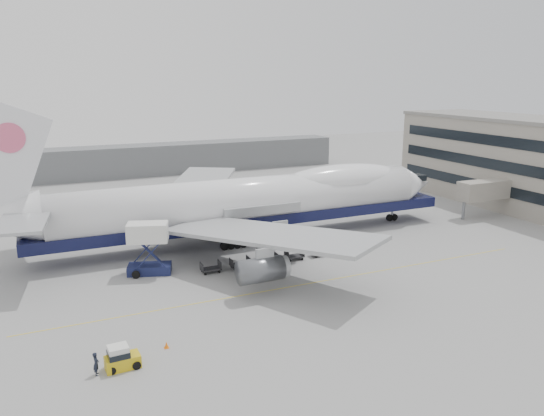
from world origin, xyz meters
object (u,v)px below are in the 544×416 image
catering_truck (148,245)px  baggage_tug (121,358)px  airliner (250,201)px  ground_worker (96,364)px

catering_truck → baggage_tug: 21.16m
airliner → ground_worker: (-24.08, -27.68, -4.68)m
catering_truck → ground_worker: 21.98m
ground_worker → baggage_tug: bearing=-76.9°
catering_truck → baggage_tug: size_ratio=2.23×
airliner → baggage_tug: (-22.20, -27.49, -4.76)m
airliner → baggage_tug: 35.65m
airliner → baggage_tug: bearing=-128.9°
catering_truck → baggage_tug: catering_truck is taller
catering_truck → ground_worker: bearing=-94.3°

